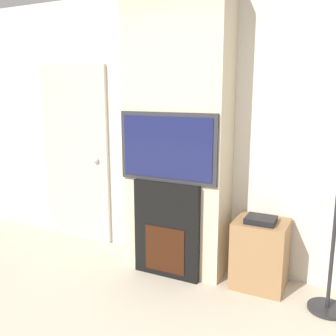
{
  "coord_description": "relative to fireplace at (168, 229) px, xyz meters",
  "views": [
    {
      "loc": [
        1.48,
        -1.39,
        1.74
      ],
      "look_at": [
        0.0,
        1.6,
        1.05
      ],
      "focal_mm": 40.0,
      "sensor_mm": 36.0,
      "label": 1
    }
  ],
  "objects": [
    {
      "name": "television",
      "position": [
        0.0,
        -0.0,
        0.78
      ],
      "size": [
        0.95,
        0.07,
        0.63
      ],
      "color": "#2D2D33",
      "rests_on": "fireplace"
    },
    {
      "name": "media_stand",
      "position": [
        0.83,
        0.17,
        -0.14
      ],
      "size": [
        0.46,
        0.4,
        0.66
      ],
      "color": "#997047",
      "rests_on": "ground_plane"
    },
    {
      "name": "wall_back",
      "position": [
        0.0,
        0.44,
        0.89
      ],
      "size": [
        6.0,
        0.06,
        2.7
      ],
      "color": "silver",
      "rests_on": "ground_plane"
    },
    {
      "name": "fireplace",
      "position": [
        0.0,
        0.0,
        0.0
      ],
      "size": [
        0.65,
        0.15,
        0.92
      ],
      "color": "black",
      "rests_on": "ground_plane"
    },
    {
      "name": "chimney_breast",
      "position": [
        0.0,
        0.2,
        0.89
      ],
      "size": [
        0.98,
        0.4,
        2.7
      ],
      "color": "beige",
      "rests_on": "ground_plane"
    },
    {
      "name": "entry_door",
      "position": [
        -1.38,
        0.38,
        0.55
      ],
      "size": [
        0.9,
        0.09,
        2.02
      ],
      "color": "#BCB7AD",
      "rests_on": "ground_plane"
    }
  ]
}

